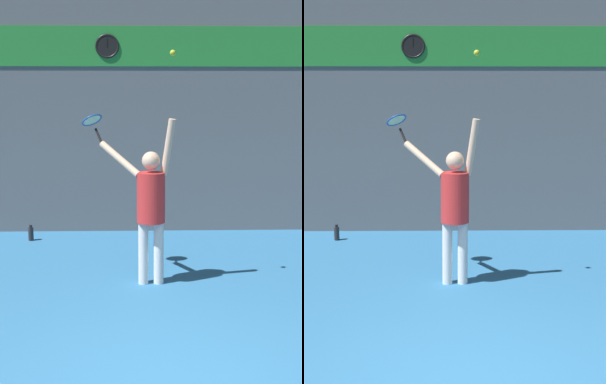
# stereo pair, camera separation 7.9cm
# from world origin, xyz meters

# --- Properties ---
(back_wall) EXTENTS (18.00, 0.10, 5.00)m
(back_wall) POSITION_xyz_m (0.00, 5.76, 2.50)
(back_wall) COLOR slate
(back_wall) RESTS_ON ground_plane
(sponsor_banner) EXTENTS (7.39, 0.02, 0.68)m
(sponsor_banner) POSITION_xyz_m (0.00, 5.70, 3.30)
(sponsor_banner) COLOR #288C38
(scoreboard_clock) EXTENTS (0.42, 0.04, 0.42)m
(scoreboard_clock) POSITION_xyz_m (-0.80, 5.67, 3.30)
(scoreboard_clock) COLOR black
(tennis_player) EXTENTS (1.01, 0.62, 2.15)m
(tennis_player) POSITION_xyz_m (-0.13, 2.83, 1.09)
(tennis_player) COLOR white
(tennis_player) RESTS_ON ground_plane
(tennis_racket) EXTENTS (0.38, 0.38, 0.40)m
(tennis_racket) POSITION_xyz_m (-0.89, 3.35, 2.09)
(tennis_racket) COLOR black
(tennis_ball) EXTENTS (0.07, 0.07, 0.07)m
(tennis_ball) POSITION_xyz_m (0.14, 2.67, 2.93)
(tennis_ball) COLOR #CCDB2D
(water_bottle) EXTENTS (0.09, 0.09, 0.27)m
(water_bottle) POSITION_xyz_m (-2.12, 5.06, 0.12)
(water_bottle) COLOR #262628
(water_bottle) RESTS_ON ground_plane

